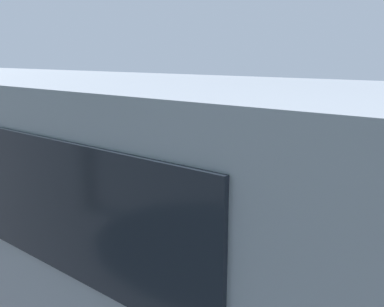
% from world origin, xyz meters
% --- Properties ---
extents(ground_plane, '(80.00, 80.00, 0.00)m').
position_xyz_m(ground_plane, '(0.00, 0.00, 0.00)').
color(ground_plane, '#38383D').
extents(tour_bus, '(11.01, 2.92, 3.25)m').
position_xyz_m(tour_bus, '(1.39, 5.38, 1.65)').
color(tour_bus, '#8C939E').
rests_on(tour_bus, ground_plane).
extents(spectator_far_left, '(0.58, 0.36, 1.76)m').
position_xyz_m(spectator_far_left, '(-0.60, 2.62, 1.06)').
color(spectator_far_left, black).
rests_on(spectator_far_left, ground_plane).
extents(spectator_left, '(0.57, 0.32, 1.77)m').
position_xyz_m(spectator_left, '(0.55, 2.76, 1.06)').
color(spectator_left, black).
rests_on(spectator_left, ground_plane).
extents(spectator_centre, '(0.57, 0.39, 1.76)m').
position_xyz_m(spectator_centre, '(1.95, 2.81, 1.05)').
color(spectator_centre, black).
rests_on(spectator_centre, ground_plane).
extents(spectator_right, '(0.58, 0.34, 1.78)m').
position_xyz_m(spectator_right, '(2.96, 2.44, 1.06)').
color(spectator_right, '#473823').
rests_on(spectator_right, ground_plane).
extents(parked_motorcycle_silver, '(2.05, 0.58, 0.99)m').
position_xyz_m(parked_motorcycle_silver, '(3.72, 3.34, 0.48)').
color(parked_motorcycle_silver, black).
rests_on(parked_motorcycle_silver, ground_plane).
extents(stunt_motorcycle, '(2.02, 0.74, 1.23)m').
position_xyz_m(stunt_motorcycle, '(4.47, -2.59, 0.61)').
color(stunt_motorcycle, black).
rests_on(stunt_motorcycle, ground_plane).
extents(traffic_cone, '(0.34, 0.34, 0.63)m').
position_xyz_m(traffic_cone, '(2.00, -2.79, 0.30)').
color(traffic_cone, orange).
rests_on(traffic_cone, ground_plane).
extents(bay_line_c, '(0.18, 4.10, 0.01)m').
position_xyz_m(bay_line_c, '(-0.75, -0.06, 0.00)').
color(bay_line_c, white).
rests_on(bay_line_c, ground_plane).
extents(bay_line_d, '(0.19, 4.75, 0.01)m').
position_xyz_m(bay_line_d, '(2.04, -0.06, 0.00)').
color(bay_line_d, white).
rests_on(bay_line_d, ground_plane).
extents(bay_line_e, '(0.18, 4.30, 0.01)m').
position_xyz_m(bay_line_e, '(4.82, -0.06, 0.00)').
color(bay_line_e, white).
rests_on(bay_line_e, ground_plane).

